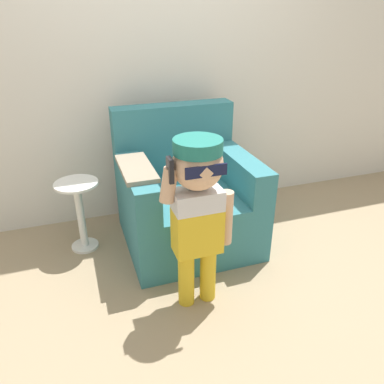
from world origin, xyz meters
name	(u,v)px	position (x,y,z in m)	size (l,w,h in m)	color
ground_plane	(182,249)	(0.00, 0.00, 0.00)	(10.00, 10.00, 0.00)	#998466
wall_back	(151,57)	(0.00, 0.73, 1.30)	(10.00, 0.05, 2.60)	silver
armchair	(186,198)	(0.08, 0.15, 0.34)	(0.96, 0.90, 0.99)	teal
person_child	(198,200)	(-0.07, -0.55, 0.70)	(0.43, 0.32, 1.05)	gold
side_table	(80,210)	(-0.69, 0.27, 0.32)	(0.31, 0.31, 0.54)	white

